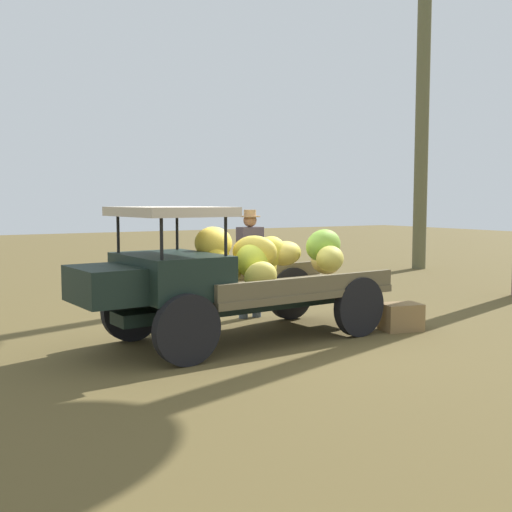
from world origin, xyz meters
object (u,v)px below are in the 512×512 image
at_px(wooden_crate, 401,317).
at_px(loose_banana_bunch, 205,299).
at_px(truck, 231,274).
at_px(farmer, 250,256).

xyz_separation_m(wooden_crate, loose_banana_bunch, (1.73, -3.14, -0.01)).
bearing_deg(loose_banana_bunch, wooden_crate, 118.85).
distance_m(truck, loose_banana_bunch, 2.67).
height_order(farmer, wooden_crate, farmer).
bearing_deg(wooden_crate, truck, -15.54).
height_order(truck, loose_banana_bunch, truck).
bearing_deg(farmer, wooden_crate, 34.84).
distance_m(truck, farmer, 1.71).
xyz_separation_m(truck, loose_banana_bunch, (-0.80, -2.44, -0.74)).
bearing_deg(loose_banana_bunch, truck, 71.94).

